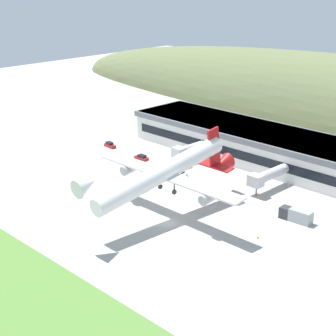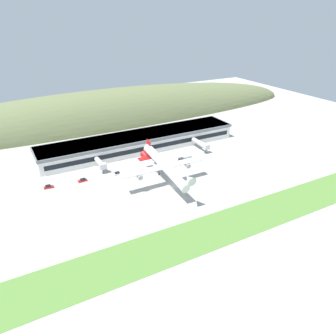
# 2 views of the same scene
# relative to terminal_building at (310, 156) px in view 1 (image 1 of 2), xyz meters

# --- Properties ---
(ground_plane) EXTENTS (409.18, 409.18, 0.00)m
(ground_plane) POSITION_rel_terminal_building_xyz_m (-5.63, -49.32, -5.13)
(ground_plane) COLOR #ADAAA3
(grass_strip_foreground) EXTENTS (368.26, 19.07, 0.08)m
(grass_strip_foreground) POSITION_rel_terminal_building_xyz_m (-5.63, -86.33, -5.09)
(grass_strip_foreground) COLOR #568438
(grass_strip_foreground) RESTS_ON ground_plane
(terminal_building) EXTENTS (118.37, 21.39, 9.07)m
(terminal_building) POSITION_rel_terminal_building_xyz_m (0.00, 0.00, 0.00)
(terminal_building) COLOR white
(terminal_building) RESTS_ON ground_plane
(jetway_0) EXTENTS (3.38, 11.76, 5.43)m
(jetway_0) POSITION_rel_terminal_building_xyz_m (-29.67, -16.72, -1.15)
(jetway_0) COLOR silver
(jetway_0) RESTS_ON ground_plane
(jetway_1) EXTENTS (3.38, 14.13, 5.43)m
(jetway_1) POSITION_rel_terminal_building_xyz_m (-1.21, -17.99, -1.14)
(jetway_1) COLOR silver
(jetway_1) RESTS_ON ground_plane
(cargo_airplane) EXTENTS (41.68, 46.90, 12.42)m
(cargo_airplane) POSITION_rel_terminal_building_xyz_m (-8.73, -46.72, 5.11)
(cargo_airplane) COLOR white
(service_car_0) EXTENTS (4.42, 2.08, 1.40)m
(service_car_0) POSITION_rel_terminal_building_xyz_m (-41.31, -24.08, -4.55)
(service_car_0) COLOR #B21E1E
(service_car_0) RESTS_ON ground_plane
(service_car_1) EXTENTS (4.35, 1.95, 1.64)m
(service_car_1) POSITION_rel_terminal_building_xyz_m (-57.01, -23.13, -4.46)
(service_car_1) COLOR #B21E1E
(service_car_1) RESTS_ON ground_plane
(service_car_2) EXTENTS (4.31, 1.93, 1.66)m
(service_car_2) POSITION_rel_terminal_building_xyz_m (-24.09, -25.69, -4.45)
(service_car_2) COLOR silver
(service_car_2) RESTS_ON ground_plane
(fuel_truck) EXTENTS (7.60, 2.96, 2.90)m
(fuel_truck) POSITION_rel_terminal_building_xyz_m (14.06, -28.18, -3.73)
(fuel_truck) COLOR #333338
(fuel_truck) RESTS_ON ground_plane
(traffic_cone_0) EXTENTS (0.52, 0.52, 0.58)m
(traffic_cone_0) POSITION_rel_terminal_building_xyz_m (13.12, -40.98, -4.85)
(traffic_cone_0) COLOR orange
(traffic_cone_0) RESTS_ON ground_plane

